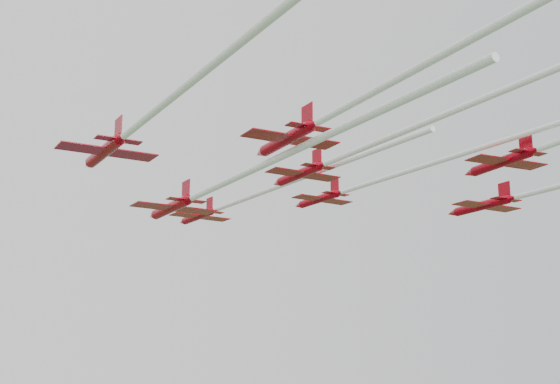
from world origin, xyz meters
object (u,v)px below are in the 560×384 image
object	(u,v)px
jet_lead	(243,200)
jet_row3_left	(154,112)
jet_row2_left	(222,184)
jet_row2_right	(372,182)
jet_row3_mid	(412,128)
jet_row3_right	(553,188)
jet_row4_left	(354,103)

from	to	relation	value
jet_lead	jet_row3_left	distance (m)	34.71
jet_row2_left	jet_row2_right	world-z (taller)	jet_row2_right
jet_row2_right	jet_row2_left	bearing A→B (deg)	-177.90
jet_lead	jet_row2_left	xyz separation A→B (m)	(-7.29, -15.78, -2.34)
jet_row2_left	jet_row2_right	size ratio (longest dim) A/B	1.24
jet_row3_left	jet_row3_mid	xyz separation A→B (m)	(21.62, -3.36, 0.11)
jet_row3_left	jet_row3_mid	world-z (taller)	jet_row3_left
jet_row2_left	jet_lead	bearing A→B (deg)	55.20
jet_row2_right	jet_row3_right	xyz separation A→B (m)	(14.34, -13.51, -2.50)
jet_row3_left	jet_row3_mid	distance (m)	21.88
jet_lead	jet_row3_right	world-z (taller)	jet_lead
jet_row2_left	jet_row3_right	world-z (taller)	jet_row3_right
jet_row2_left	jet_row3_left	distance (m)	17.54
jet_lead	jet_row2_left	world-z (taller)	jet_lead
jet_lead	jet_row3_right	xyz separation A→B (m)	(26.70, -24.17, -1.73)
jet_lead	jet_row4_left	size ratio (longest dim) A/B	1.08
jet_row2_left	jet_row3_left	bearing A→B (deg)	-134.64
jet_row3_left	jet_row4_left	distance (m)	16.23
jet_lead	jet_row3_right	bearing A→B (deg)	-54.24
jet_row2_right	jet_row4_left	bearing A→B (deg)	-132.06
jet_row2_left	jet_row3_right	xyz separation A→B (m)	(33.98, -8.39, 0.62)
jet_row3_left	jet_row4_left	bearing A→B (deg)	-45.50
jet_row2_left	jet_row4_left	bearing A→B (deg)	-92.58
jet_lead	jet_row3_right	size ratio (longest dim) A/B	1.07
jet_row2_left	jet_row3_left	xyz separation A→B (m)	(-9.91, -14.36, 1.75)
jet_row2_left	jet_row3_right	distance (m)	35.01
jet_row3_mid	jet_row2_right	bearing A→B (deg)	60.82
jet_lead	jet_row2_left	distance (m)	17.54
jet_row3_right	jet_row3_left	bearing A→B (deg)	178.10
jet_row3_mid	jet_row3_left	bearing A→B (deg)	161.13
jet_lead	jet_row2_right	bearing A→B (deg)	-52.88
jet_row3_left	jet_row2_right	bearing A→B (deg)	24.31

